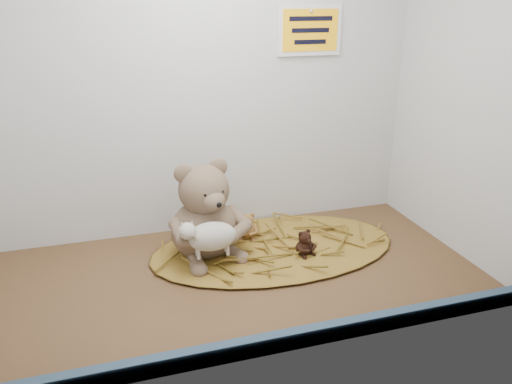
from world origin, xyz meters
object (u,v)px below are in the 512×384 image
object	(u,v)px
main_teddy	(204,210)
mini_teddy_tan	(247,225)
toy_lamb	(212,236)
mini_teddy_brown	(304,241)

from	to	relation	value
main_teddy	mini_teddy_tan	world-z (taller)	main_teddy
toy_lamb	mini_teddy_tan	distance (cm)	19.40
main_teddy	toy_lamb	size ratio (longest dim) A/B	1.68
main_teddy	toy_lamb	distance (cm)	9.78
mini_teddy_tan	mini_teddy_brown	xyz separation A→B (cm)	(11.50, -13.23, -0.35)
mini_teddy_tan	mini_teddy_brown	world-z (taller)	mini_teddy_tan
mini_teddy_tan	mini_teddy_brown	distance (cm)	17.54
toy_lamb	mini_teddy_brown	world-z (taller)	toy_lamb
toy_lamb	mini_teddy_tan	size ratio (longest dim) A/B	2.07
main_teddy	mini_teddy_tan	size ratio (longest dim) A/B	3.47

